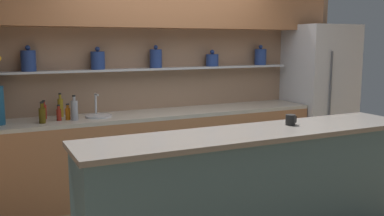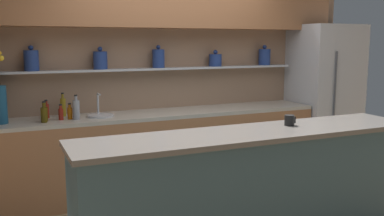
{
  "view_description": "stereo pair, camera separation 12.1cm",
  "coord_description": "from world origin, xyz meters",
  "px_view_note": "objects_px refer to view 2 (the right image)",
  "views": [
    {
      "loc": [
        -1.93,
        -3.3,
        1.72
      ],
      "look_at": [
        -0.16,
        0.37,
        1.09
      ],
      "focal_mm": 40.0,
      "sensor_mm": 36.0,
      "label": 1
    },
    {
      "loc": [
        -1.82,
        -3.35,
        1.72
      ],
      "look_at": [
        -0.16,
        0.37,
        1.09
      ],
      "focal_mm": 40.0,
      "sensor_mm": 36.0,
      "label": 2
    }
  ],
  "objects_px": {
    "bottle_spirit_1": "(76,109)",
    "bottle_oil_0": "(63,107)",
    "coffee_mug": "(289,120)",
    "bottle_sauce_4": "(61,113)",
    "bottle_oil_2": "(45,113)",
    "bottle_sauce_5": "(70,113)",
    "bottle_oil_3": "(44,114)",
    "sink_fixture": "(100,114)",
    "refrigerator": "(324,97)",
    "bottle_sauce_6": "(47,110)"
  },
  "relations": [
    {
      "from": "sink_fixture",
      "to": "bottle_spirit_1",
      "type": "distance_m",
      "value": 0.29
    },
    {
      "from": "refrigerator",
      "to": "sink_fixture",
      "type": "height_order",
      "value": "refrigerator"
    },
    {
      "from": "bottle_oil_0",
      "to": "coffee_mug",
      "type": "bearing_deg",
      "value": -48.93
    },
    {
      "from": "bottle_spirit_1",
      "to": "bottle_sauce_6",
      "type": "relative_size",
      "value": 1.32
    },
    {
      "from": "refrigerator",
      "to": "sink_fixture",
      "type": "bearing_deg",
      "value": 179.08
    },
    {
      "from": "refrigerator",
      "to": "bottle_sauce_4",
      "type": "bearing_deg",
      "value": -179.99
    },
    {
      "from": "bottle_sauce_6",
      "to": "bottle_oil_2",
      "type": "bearing_deg",
      "value": -100.08
    },
    {
      "from": "sink_fixture",
      "to": "coffee_mug",
      "type": "bearing_deg",
      "value": -53.27
    },
    {
      "from": "bottle_spirit_1",
      "to": "bottle_oil_2",
      "type": "xyz_separation_m",
      "value": [
        -0.31,
        0.03,
        -0.02
      ]
    },
    {
      "from": "bottle_sauce_4",
      "to": "bottle_sauce_5",
      "type": "distance_m",
      "value": 0.09
    },
    {
      "from": "bottle_oil_0",
      "to": "bottle_oil_3",
      "type": "bearing_deg",
      "value": -126.64
    },
    {
      "from": "coffee_mug",
      "to": "bottle_sauce_6",
      "type": "bearing_deg",
      "value": 134.94
    },
    {
      "from": "bottle_oil_0",
      "to": "coffee_mug",
      "type": "distance_m",
      "value": 2.46
    },
    {
      "from": "refrigerator",
      "to": "bottle_oil_0",
      "type": "relative_size",
      "value": 7.54
    },
    {
      "from": "bottle_oil_0",
      "to": "bottle_spirit_1",
      "type": "xyz_separation_m",
      "value": [
        0.1,
        -0.26,
        0.0
      ]
    },
    {
      "from": "bottle_oil_2",
      "to": "bottle_sauce_5",
      "type": "xyz_separation_m",
      "value": [
        0.25,
        0.02,
        -0.01
      ]
    },
    {
      "from": "sink_fixture",
      "to": "bottle_oil_0",
      "type": "xyz_separation_m",
      "value": [
        -0.36,
        0.18,
        0.08
      ]
    },
    {
      "from": "refrigerator",
      "to": "bottle_sauce_6",
      "type": "bearing_deg",
      "value": 177.31
    },
    {
      "from": "bottle_sauce_6",
      "to": "bottle_sauce_5",
      "type": "bearing_deg",
      "value": -36.91
    },
    {
      "from": "bottle_oil_0",
      "to": "bottle_spirit_1",
      "type": "height_order",
      "value": "bottle_spirit_1"
    },
    {
      "from": "refrigerator",
      "to": "coffee_mug",
      "type": "height_order",
      "value": "refrigerator"
    },
    {
      "from": "sink_fixture",
      "to": "bottle_oil_0",
      "type": "relative_size",
      "value": 1.1
    },
    {
      "from": "bottle_oil_0",
      "to": "refrigerator",
      "type": "bearing_deg",
      "value": -3.78
    },
    {
      "from": "bottle_oil_0",
      "to": "bottle_sauce_4",
      "type": "distance_m",
      "value": 0.24
    },
    {
      "from": "bottle_sauce_5",
      "to": "bottle_oil_0",
      "type": "bearing_deg",
      "value": 99.92
    },
    {
      "from": "bottle_sauce_4",
      "to": "coffee_mug",
      "type": "distance_m",
      "value": 2.34
    },
    {
      "from": "bottle_sauce_5",
      "to": "bottle_sauce_4",
      "type": "bearing_deg",
      "value": -175.9
    },
    {
      "from": "bottle_oil_2",
      "to": "bottle_sauce_6",
      "type": "xyz_separation_m",
      "value": [
        0.03,
        0.18,
        0.0
      ]
    },
    {
      "from": "bottle_spirit_1",
      "to": "bottle_oil_0",
      "type": "bearing_deg",
      "value": 110.84
    },
    {
      "from": "bottle_oil_2",
      "to": "bottle_sauce_4",
      "type": "height_order",
      "value": "bottle_oil_2"
    },
    {
      "from": "coffee_mug",
      "to": "bottle_sauce_4",
      "type": "bearing_deg",
      "value": 135.7
    },
    {
      "from": "bottle_sauce_6",
      "to": "bottle_oil_3",
      "type": "bearing_deg",
      "value": -101.0
    },
    {
      "from": "bottle_sauce_4",
      "to": "bottle_oil_2",
      "type": "bearing_deg",
      "value": -176.65
    },
    {
      "from": "bottle_sauce_4",
      "to": "bottle_sauce_5",
      "type": "height_order",
      "value": "bottle_sauce_5"
    },
    {
      "from": "bottle_oil_0",
      "to": "bottle_spirit_1",
      "type": "bearing_deg",
      "value": -69.16
    },
    {
      "from": "refrigerator",
      "to": "coffee_mug",
      "type": "relative_size",
      "value": 18.69
    },
    {
      "from": "bottle_oil_3",
      "to": "bottle_sauce_4",
      "type": "distance_m",
      "value": 0.19
    },
    {
      "from": "refrigerator",
      "to": "bottle_oil_2",
      "type": "height_order",
      "value": "refrigerator"
    },
    {
      "from": "sink_fixture",
      "to": "bottle_spirit_1",
      "type": "xyz_separation_m",
      "value": [
        -0.27,
        -0.08,
        0.08
      ]
    },
    {
      "from": "sink_fixture",
      "to": "bottle_sauce_5",
      "type": "distance_m",
      "value": 0.33
    },
    {
      "from": "refrigerator",
      "to": "bottle_spirit_1",
      "type": "relative_size",
      "value": 7.48
    },
    {
      "from": "bottle_sauce_6",
      "to": "refrigerator",
      "type": "bearing_deg",
      "value": -2.69
    },
    {
      "from": "bottle_oil_3",
      "to": "bottle_sauce_6",
      "type": "distance_m",
      "value": 0.25
    },
    {
      "from": "coffee_mug",
      "to": "bottle_oil_2",
      "type": "bearing_deg",
      "value": 138.42
    },
    {
      "from": "bottle_oil_3",
      "to": "coffee_mug",
      "type": "distance_m",
      "value": 2.41
    },
    {
      "from": "bottle_oil_3",
      "to": "refrigerator",
      "type": "bearing_deg",
      "value": 1.24
    },
    {
      "from": "bottle_oil_3",
      "to": "bottle_sauce_6",
      "type": "xyz_separation_m",
      "value": [
        0.05,
        0.25,
        0.0
      ]
    },
    {
      "from": "bottle_spirit_1",
      "to": "bottle_oil_2",
      "type": "bearing_deg",
      "value": 175.27
    },
    {
      "from": "bottle_oil_0",
      "to": "bottle_sauce_5",
      "type": "bearing_deg",
      "value": -80.08
    },
    {
      "from": "refrigerator",
      "to": "bottle_spirit_1",
      "type": "distance_m",
      "value": 3.32
    }
  ]
}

